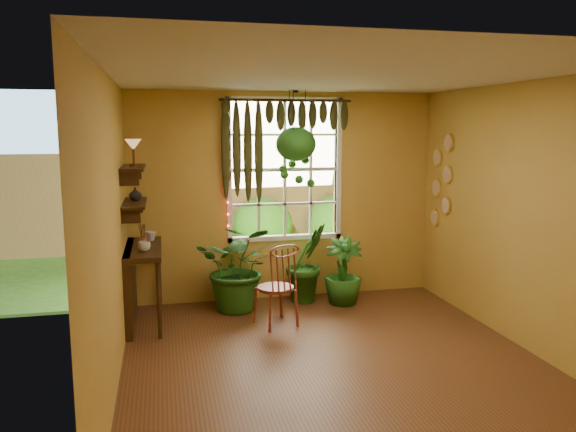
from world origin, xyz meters
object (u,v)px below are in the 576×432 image
(windsor_chair, at_px, (277,298))
(potted_plant_mid, at_px, (307,262))
(potted_plant_left, at_px, (239,267))
(hanging_basket, at_px, (296,149))
(counter_ledge, at_px, (135,277))

(windsor_chair, distance_m, potted_plant_mid, 1.02)
(potted_plant_left, distance_m, potted_plant_mid, 0.92)
(hanging_basket, bearing_deg, potted_plant_mid, -4.68)
(potted_plant_mid, distance_m, hanging_basket, 1.47)
(counter_ledge, xyz_separation_m, potted_plant_left, (1.24, 0.22, -0.01))
(windsor_chair, bearing_deg, hanging_basket, 44.26)
(hanging_basket, bearing_deg, potted_plant_left, -165.94)
(counter_ledge, bearing_deg, hanging_basket, 11.69)
(counter_ledge, relative_size, windsor_chair, 1.08)
(potted_plant_left, relative_size, potted_plant_mid, 1.06)
(potted_plant_mid, bearing_deg, counter_ledge, -169.40)
(potted_plant_left, bearing_deg, counter_ledge, -169.79)
(potted_plant_mid, bearing_deg, hanging_basket, 175.32)
(hanging_basket, bearing_deg, windsor_chair, -116.42)
(counter_ledge, bearing_deg, potted_plant_left, 10.21)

